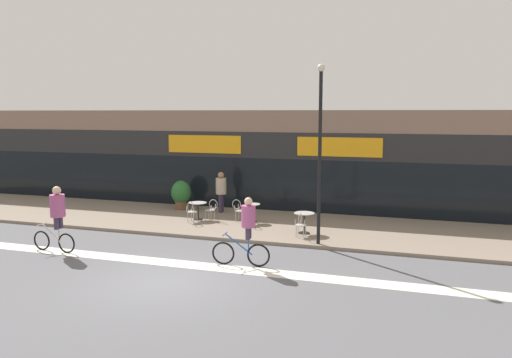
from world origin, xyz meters
The scene contains 17 objects.
ground_plane centered at (0.00, 0.00, 0.00)m, with size 120.00×120.00×0.00m, color #5B5B60.
sidewalk_slab centered at (0.00, 7.25, 0.06)m, with size 40.00×5.50×0.12m, color gray.
storefront_facade centered at (0.00, 11.96, 2.35)m, with size 40.00×4.06×4.72m.
bike_lane_stripe centered at (0.00, 1.57, 0.00)m, with size 36.00×0.70×0.01m, color silver.
bistro_table_0 centered at (-2.27, 7.10, 0.64)m, with size 0.75×0.75×0.73m.
bistro_table_1 centered at (0.09, 7.33, 0.65)m, with size 0.62×0.62×0.76m.
bistro_table_2 centered at (2.53, 6.09, 0.68)m, with size 0.77×0.77×0.78m.
cafe_chair_0_near centered at (-2.28, 6.48, 0.64)m, with size 0.44×0.59×0.90m.
cafe_chair_0_side centered at (-1.65, 7.09, 0.64)m, with size 0.60×0.45×0.90m.
cafe_chair_1_near centered at (0.10, 6.70, 0.64)m, with size 0.44×0.59×0.90m.
cafe_chair_1_side centered at (-0.53, 7.34, 0.64)m, with size 0.60×0.45×0.90m.
cafe_chair_2_near centered at (2.53, 5.47, 0.64)m, with size 0.41×0.58×0.90m.
planter_pot centered at (-3.96, 8.95, 0.84)m, with size 0.91×0.91×1.34m.
lamp_post centered at (3.32, 4.76, 3.58)m, with size 0.26×0.26×6.09m.
cyclist_0 centered at (1.64, 1.98, 1.20)m, with size 1.81×0.55×2.11m.
cyclist_1 centered at (-4.81, 1.51, 1.33)m, with size 1.70×0.52×2.22m.
pedestrian_near_end centered at (-1.91, 8.86, 1.21)m, with size 0.48×0.48×1.84m.
Camera 1 is at (6.38, -11.86, 4.63)m, focal length 35.00 mm.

